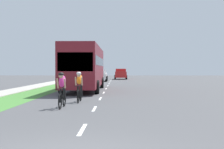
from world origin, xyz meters
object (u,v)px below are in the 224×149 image
(pickup_white, at_px, (99,75))
(suv_red, at_px, (121,74))
(bus_maroon, at_px, (85,66))
(cyclist_trailing, at_px, (79,87))
(cyclist_lead, at_px, (62,90))

(pickup_white, height_order, suv_red, suv_red)
(bus_maroon, bearing_deg, cyclist_trailing, -85.78)
(cyclist_lead, xyz_separation_m, cyclist_trailing, (0.47, 2.43, 0.00))
(cyclist_lead, bearing_deg, cyclist_trailing, 79.05)
(cyclist_trailing, bearing_deg, pickup_white, 91.14)
(cyclist_lead, xyz_separation_m, pickup_white, (-0.08, 30.34, 0.02))
(cyclist_lead, height_order, cyclist_trailing, same)
(cyclist_lead, relative_size, cyclist_trailing, 1.00)
(cyclist_trailing, relative_size, pickup_white, 0.34)
(pickup_white, bearing_deg, bus_maroon, -90.37)
(pickup_white, xyz_separation_m, suv_red, (3.10, 9.64, 0.12))
(bus_maroon, bearing_deg, cyclist_lead, -88.98)
(bus_maroon, distance_m, pickup_white, 18.78)
(bus_maroon, bearing_deg, pickup_white, 89.63)
(cyclist_lead, relative_size, suv_red, 0.37)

